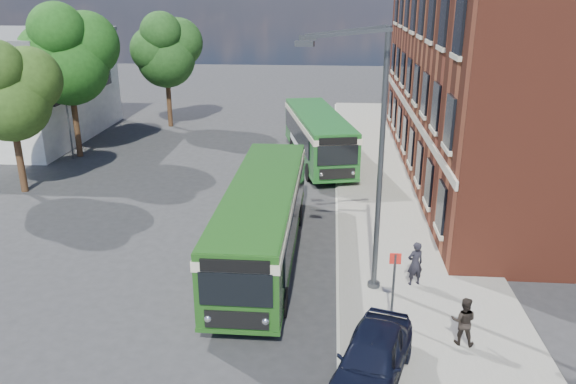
# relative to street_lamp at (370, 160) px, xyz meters

# --- Properties ---
(ground) EXTENTS (120.00, 120.00, 0.00)m
(ground) POSITION_rel_street_lamp_xyz_m (-4.84, 2.00, -4.79)
(ground) COLOR #2C2C2F
(ground) RESTS_ON ground
(pavement) EXTENTS (6.00, 48.00, 0.15)m
(pavement) POSITION_rel_street_lamp_xyz_m (2.16, 10.00, -4.72)
(pavement) COLOR gray
(pavement) RESTS_ON ground
(kerb_line) EXTENTS (0.12, 48.00, 0.01)m
(kerb_line) POSITION_rel_street_lamp_xyz_m (-0.89, 10.00, -4.79)
(kerb_line) COLOR beige
(kerb_line) RESTS_ON ground
(brick_office) EXTENTS (12.10, 26.00, 14.20)m
(brick_office) POSITION_rel_street_lamp_xyz_m (9.16, 14.00, 2.18)
(brick_office) COLOR maroon
(brick_office) RESTS_ON ground
(white_building) EXTENTS (9.40, 13.40, 7.30)m
(white_building) POSITION_rel_street_lamp_xyz_m (-22.84, 20.00, -1.13)
(white_building) COLOR beige
(white_building) RESTS_ON ground
(flagpole) EXTENTS (0.95, 0.10, 9.00)m
(flagpole) POSITION_rel_street_lamp_xyz_m (-17.29, 15.00, 0.15)
(flagpole) COLOR #3C3F41
(flagpole) RESTS_ON ground
(street_lamp) EXTENTS (2.96, 2.38, 9.00)m
(street_lamp) POSITION_rel_street_lamp_xyz_m (0.00, 0.00, 0.00)
(street_lamp) COLOR #3C3F41
(street_lamp) RESTS_ON ground
(bus_stop_sign) EXTENTS (0.35, 0.08, 2.52)m
(bus_stop_sign) POSITION_rel_street_lamp_xyz_m (0.76, -2.20, -3.28)
(bus_stop_sign) COLOR #3C3F41
(bus_stop_sign) RESTS_ON ground
(bus_front) EXTENTS (2.72, 12.30, 3.02)m
(bus_front) POSITION_rel_street_lamp_xyz_m (-3.84, 2.33, -2.96)
(bus_front) COLOR #1E4D17
(bus_front) RESTS_ON ground
(bus_rear) EXTENTS (4.80, 10.90, 3.02)m
(bus_rear) POSITION_rel_street_lamp_xyz_m (-2.04, 15.46, -2.96)
(bus_rear) COLOR #1D5D21
(bus_rear) RESTS_ON ground
(parked_car) EXTENTS (2.82, 4.44, 1.41)m
(parked_car) POSITION_rel_street_lamp_xyz_m (-0.04, -5.11, -3.94)
(parked_car) COLOR black
(parked_car) RESTS_ON pavement
(pedestrian_a) EXTENTS (0.70, 0.58, 1.63)m
(pedestrian_a) POSITION_rel_street_lamp_xyz_m (1.79, 0.27, -3.82)
(pedestrian_a) COLOR black
(pedestrian_a) RESTS_ON pavement
(pedestrian_b) EXTENTS (0.84, 0.72, 1.51)m
(pedestrian_b) POSITION_rel_street_lamp_xyz_m (2.72, -3.20, -3.89)
(pedestrian_b) COLOR black
(pedestrian_b) RESTS_ON pavement
(tree_left) EXTENTS (4.66, 4.43, 7.87)m
(tree_left) POSITION_rel_street_lamp_xyz_m (-17.21, 8.93, 0.55)
(tree_left) COLOR #3B2215
(tree_left) RESTS_ON ground
(tree_mid) EXTENTS (5.57, 5.30, 9.41)m
(tree_mid) POSITION_rel_street_lamp_xyz_m (-17.10, 15.56, 1.60)
(tree_mid) COLOR #3B2215
(tree_mid) RESTS_ON ground
(tree_right) EXTENTS (5.08, 4.83, 8.58)m
(tree_right) POSITION_rel_street_lamp_xyz_m (-13.62, 24.20, 1.03)
(tree_right) COLOR #3B2215
(tree_right) RESTS_ON ground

